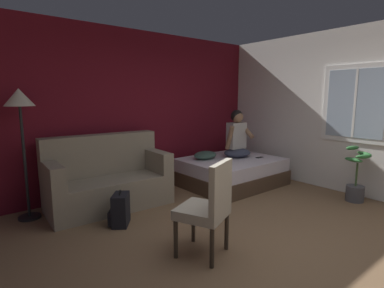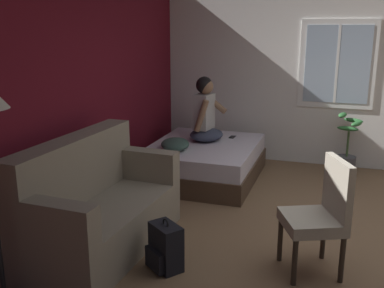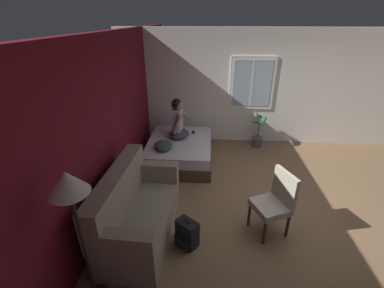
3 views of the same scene
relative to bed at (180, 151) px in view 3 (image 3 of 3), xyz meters
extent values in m
plane|color=brown|center=(-1.39, -2.00, -0.24)|extent=(40.00, 40.00, 0.00)
cube|color=maroon|center=(-1.39, 0.99, 1.11)|extent=(10.07, 0.16, 2.70)
cube|color=silver|center=(1.23, -2.00, 1.11)|extent=(0.16, 7.23, 2.70)
cube|color=white|center=(1.13, -1.60, 1.25)|extent=(0.02, 1.04, 1.24)
cube|color=#9EB2C6|center=(1.12, -1.60, 1.25)|extent=(0.01, 0.88, 1.08)
cube|color=white|center=(1.12, -1.60, 1.25)|extent=(0.01, 0.04, 1.08)
cube|color=#4C3828|center=(0.00, 0.00, -0.11)|extent=(1.72, 1.39, 0.26)
cube|color=silver|center=(0.00, 0.00, 0.13)|extent=(1.67, 1.35, 0.22)
cube|color=gray|center=(-2.20, 0.30, -0.02)|extent=(1.73, 0.88, 0.44)
cube|color=gray|center=(-2.19, 0.60, 0.50)|extent=(1.71, 0.32, 0.60)
cube|color=gray|center=(-2.96, 0.33, 0.36)|extent=(0.22, 0.81, 0.32)
cube|color=gray|center=(-1.44, 0.26, 0.36)|extent=(0.22, 0.81, 0.32)
cylinder|color=#382D23|center=(-1.92, -1.27, -0.04)|extent=(0.04, 0.04, 0.40)
cylinder|color=#382D23|center=(-2.28, -1.43, -0.04)|extent=(0.04, 0.04, 0.40)
cylinder|color=#382D23|center=(-1.76, -1.63, -0.04)|extent=(0.04, 0.04, 0.40)
cylinder|color=#382D23|center=(-2.12, -1.79, -0.04)|extent=(0.04, 0.04, 0.40)
cube|color=#B2A893|center=(-2.02, -1.53, 0.21)|extent=(0.61, 0.61, 0.10)
cube|color=#B2A893|center=(-1.94, -1.71, 0.50)|extent=(0.44, 0.24, 0.48)
ellipsoid|color=#383D51|center=(0.20, 0.03, 0.32)|extent=(0.57, 0.50, 0.16)
cube|color=#B2ADA8|center=(0.21, 0.07, 0.64)|extent=(0.35, 0.24, 0.48)
cylinder|color=#936B4C|center=(0.00, 0.05, 0.62)|extent=(0.10, 0.22, 0.44)
cylinder|color=#936B4C|center=(0.36, -0.03, 0.74)|extent=(0.12, 0.38, 0.29)
sphere|color=#936B4C|center=(0.20, 0.05, 0.99)|extent=(0.21, 0.21, 0.21)
ellipsoid|color=black|center=(0.21, 0.07, 1.00)|extent=(0.25, 0.25, 0.23)
cube|color=black|center=(-2.35, -0.37, -0.04)|extent=(0.33, 0.35, 0.40)
cube|color=black|center=(-2.45, -0.30, -0.13)|extent=(0.19, 0.22, 0.18)
torus|color=black|center=(-2.35, -0.37, 0.18)|extent=(0.07, 0.08, 0.09)
ellipsoid|color=#385147|center=(-0.38, 0.28, 0.31)|extent=(0.56, 0.48, 0.14)
cube|color=black|center=(0.48, -0.27, 0.25)|extent=(0.15, 0.08, 0.01)
cylinder|color=black|center=(-3.21, 0.59, 0.52)|extent=(0.04, 0.04, 1.45)
cone|color=beige|center=(-3.21, 0.59, 1.35)|extent=(0.36, 0.36, 0.22)
cylinder|color=#4C4C51|center=(0.84, -1.83, -0.12)|extent=(0.26, 0.26, 0.24)
cylinder|color=#426033|center=(0.84, -1.83, 0.18)|extent=(0.03, 0.03, 0.36)
ellipsoid|color=#2D6B33|center=(0.74, -1.81, 0.42)|extent=(0.15, 0.29, 0.06)
ellipsoid|color=#2D6B33|center=(0.93, -1.88, 0.50)|extent=(0.22, 0.29, 0.06)
ellipsoid|color=#2D6B33|center=(0.86, -1.73, 0.58)|extent=(0.29, 0.15, 0.06)
ellipsoid|color=#2D6B33|center=(0.80, -1.92, 0.48)|extent=(0.30, 0.21, 0.06)
camera|label=1|loc=(-3.90, -3.70, 1.36)|focal=28.00mm
camera|label=2|loc=(-5.57, -1.66, 1.78)|focal=42.00mm
camera|label=3|loc=(-4.98, -0.61, 2.64)|focal=24.00mm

